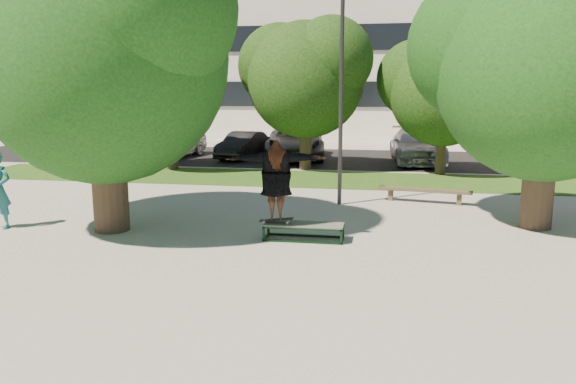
% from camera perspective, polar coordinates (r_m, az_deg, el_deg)
% --- Properties ---
extents(ground, '(120.00, 120.00, 0.00)m').
position_cam_1_polar(ground, '(12.05, -1.44, -5.90)').
color(ground, '#9D9A90').
rests_on(ground, ground).
extents(grass_strip, '(30.00, 4.00, 0.02)m').
position_cam_1_polar(grass_strip, '(21.15, 6.20, 1.24)').
color(grass_strip, '#164012').
rests_on(grass_strip, ground).
extents(asphalt_strip, '(40.00, 8.00, 0.01)m').
position_cam_1_polar(asphalt_strip, '(27.64, 4.97, 3.44)').
color(asphalt_strip, black).
rests_on(asphalt_strip, ground).
extents(tree_left, '(6.96, 5.95, 7.12)m').
position_cam_1_polar(tree_left, '(14.08, -18.58, 14.14)').
color(tree_left, '#38281E').
rests_on(tree_left, ground).
extents(tree_right, '(6.24, 5.33, 6.51)m').
position_cam_1_polar(tree_right, '(14.90, 24.56, 12.25)').
color(tree_right, '#38281E').
rests_on(tree_right, ground).
extents(bg_tree_left, '(5.28, 4.51, 5.77)m').
position_cam_1_polar(bg_tree_left, '(24.08, -12.01, 11.10)').
color(bg_tree_left, '#38281E').
rests_on(bg_tree_left, ground).
extents(bg_tree_mid, '(5.76, 4.92, 6.24)m').
position_cam_1_polar(bg_tree_mid, '(23.65, 1.66, 12.02)').
color(bg_tree_mid, '#38281E').
rests_on(bg_tree_mid, ground).
extents(bg_tree_right, '(5.04, 4.31, 5.43)m').
position_cam_1_polar(bg_tree_right, '(23.01, 15.41, 10.39)').
color(bg_tree_right, '#38281E').
rests_on(bg_tree_right, ground).
extents(lamppost, '(0.25, 0.15, 6.11)m').
position_cam_1_polar(lamppost, '(16.38, 5.42, 9.60)').
color(lamppost, '#2D2D30').
rests_on(lamppost, ground).
extents(office_building, '(30.00, 14.12, 16.00)m').
position_cam_1_polar(office_building, '(43.76, 4.25, 16.55)').
color(office_building, silver).
rests_on(office_building, ground).
extents(grind_box, '(1.80, 0.60, 0.38)m').
position_cam_1_polar(grind_box, '(12.79, 1.60, -4.04)').
color(grind_box, black).
rests_on(grind_box, ground).
extents(skater_rig, '(2.31, 1.00, 1.90)m').
position_cam_1_polar(skater_rig, '(12.65, -1.22, 1.22)').
color(skater_rig, white).
rests_on(skater_rig, grind_box).
extents(bench, '(2.78, 0.89, 0.42)m').
position_cam_1_polar(bench, '(17.33, 13.70, 0.09)').
color(bench, '#4E442F').
rests_on(bench, ground).
extents(car_silver_a, '(2.67, 5.03, 1.63)m').
position_cam_1_polar(car_silver_a, '(28.34, -11.83, 5.08)').
color(car_silver_a, silver).
rests_on(car_silver_a, asphalt_strip).
extents(car_dark, '(2.00, 4.12, 1.30)m').
position_cam_1_polar(car_dark, '(27.46, -4.57, 4.75)').
color(car_dark, black).
rests_on(car_dark, asphalt_strip).
extents(car_grey, '(3.48, 6.17, 1.63)m').
position_cam_1_polar(car_grey, '(27.37, 0.73, 5.11)').
color(car_grey, '#505055').
rests_on(car_grey, asphalt_strip).
extents(car_silver_b, '(2.57, 5.56, 1.57)m').
position_cam_1_polar(car_silver_b, '(26.63, 12.96, 4.63)').
color(car_silver_b, '#B0B0B5').
rests_on(car_silver_b, asphalt_strip).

